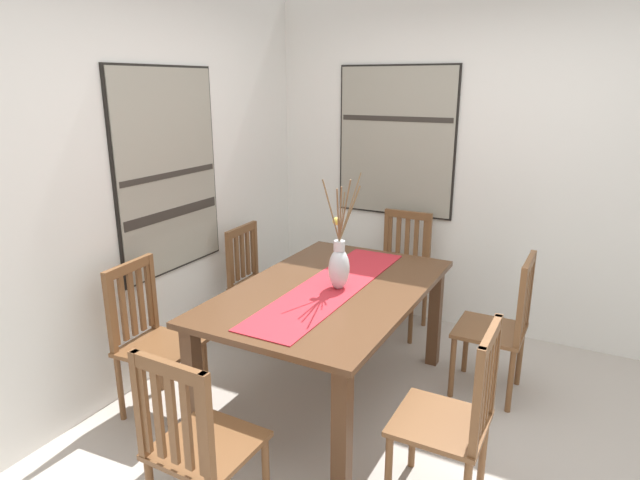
{
  "coord_description": "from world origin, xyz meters",
  "views": [
    {
      "loc": [
        -2.45,
        -0.79,
        1.97
      ],
      "look_at": [
        0.27,
        0.65,
        1.07
      ],
      "focal_mm": 30.24,
      "sensor_mm": 36.0,
      "label": 1
    }
  ],
  "objects_px": {
    "chair_1": "(401,270)",
    "dining_table": "(330,304)",
    "painting_on_back_wall": "(168,172)",
    "chair_4": "(455,416)",
    "chair_2": "(500,325)",
    "chair_3": "(151,336)",
    "painting_on_side_wall": "(396,142)",
    "chair_0": "(257,280)",
    "chair_5": "(197,443)",
    "centerpiece_vase": "(339,265)"
  },
  "relations": [
    {
      "from": "dining_table",
      "to": "chair_3",
      "type": "distance_m",
      "value": 1.1
    },
    {
      "from": "chair_5",
      "to": "chair_0",
      "type": "bearing_deg",
      "value": 27.02
    },
    {
      "from": "chair_1",
      "to": "chair_4",
      "type": "distance_m",
      "value": 1.99
    },
    {
      "from": "chair_2",
      "to": "painting_on_side_wall",
      "type": "bearing_deg",
      "value": 49.35
    },
    {
      "from": "centerpiece_vase",
      "to": "chair_0",
      "type": "xyz_separation_m",
      "value": [
        0.55,
        0.98,
        -0.45
      ]
    },
    {
      "from": "painting_on_back_wall",
      "to": "centerpiece_vase",
      "type": "bearing_deg",
      "value": -88.16
    },
    {
      "from": "chair_5",
      "to": "chair_2",
      "type": "bearing_deg",
      "value": -27.13
    },
    {
      "from": "chair_1",
      "to": "dining_table",
      "type": "bearing_deg",
      "value": 178.98
    },
    {
      "from": "chair_1",
      "to": "chair_3",
      "type": "bearing_deg",
      "value": 152.88
    },
    {
      "from": "chair_0",
      "to": "chair_5",
      "type": "xyz_separation_m",
      "value": [
        -1.8,
        -0.92,
        0.01
      ]
    },
    {
      "from": "dining_table",
      "to": "chair_0",
      "type": "height_order",
      "value": "chair_0"
    },
    {
      "from": "chair_3",
      "to": "chair_2",
      "type": "bearing_deg",
      "value": -57.57
    },
    {
      "from": "chair_1",
      "to": "painting_on_back_wall",
      "type": "xyz_separation_m",
      "value": [
        -1.27,
        1.23,
        0.89
      ]
    },
    {
      "from": "chair_0",
      "to": "chair_1",
      "type": "xyz_separation_m",
      "value": [
        0.68,
        -0.95,
        0.02
      ]
    },
    {
      "from": "chair_0",
      "to": "chair_1",
      "type": "relative_size",
      "value": 0.93
    },
    {
      "from": "chair_0",
      "to": "painting_on_back_wall",
      "type": "height_order",
      "value": "painting_on_back_wall"
    },
    {
      "from": "chair_3",
      "to": "chair_5",
      "type": "relative_size",
      "value": 1.01
    },
    {
      "from": "chair_1",
      "to": "chair_4",
      "type": "xyz_separation_m",
      "value": [
        -1.78,
        -0.9,
        -0.01
      ]
    },
    {
      "from": "chair_0",
      "to": "chair_5",
      "type": "height_order",
      "value": "chair_5"
    },
    {
      "from": "painting_on_side_wall",
      "to": "chair_2",
      "type": "bearing_deg",
      "value": -130.65
    },
    {
      "from": "chair_4",
      "to": "painting_on_back_wall",
      "type": "xyz_separation_m",
      "value": [
        0.5,
        2.13,
        0.9
      ]
    },
    {
      "from": "chair_2",
      "to": "chair_3",
      "type": "distance_m",
      "value": 2.18
    },
    {
      "from": "chair_1",
      "to": "chair_4",
      "type": "bearing_deg",
      "value": -153.22
    },
    {
      "from": "chair_1",
      "to": "chair_2",
      "type": "height_order",
      "value": "chair_1"
    },
    {
      "from": "chair_0",
      "to": "painting_on_back_wall",
      "type": "distance_m",
      "value": 1.12
    },
    {
      "from": "chair_1",
      "to": "painting_on_back_wall",
      "type": "height_order",
      "value": "painting_on_back_wall"
    },
    {
      "from": "chair_3",
      "to": "painting_on_back_wall",
      "type": "relative_size",
      "value": 0.69
    },
    {
      "from": "chair_2",
      "to": "chair_5",
      "type": "relative_size",
      "value": 1.01
    },
    {
      "from": "chair_1",
      "to": "chair_5",
      "type": "xyz_separation_m",
      "value": [
        -2.48,
        0.03,
        -0.01
      ]
    },
    {
      "from": "chair_0",
      "to": "chair_2",
      "type": "distance_m",
      "value": 1.85
    },
    {
      "from": "painting_on_back_wall",
      "to": "painting_on_side_wall",
      "type": "distance_m",
      "value": 1.87
    },
    {
      "from": "chair_5",
      "to": "painting_on_side_wall",
      "type": "height_order",
      "value": "painting_on_side_wall"
    },
    {
      "from": "chair_5",
      "to": "centerpiece_vase",
      "type": "bearing_deg",
      "value": -2.9
    },
    {
      "from": "chair_4",
      "to": "painting_on_side_wall",
      "type": "xyz_separation_m",
      "value": [
        2.05,
        1.08,
        1.01
      ]
    },
    {
      "from": "centerpiece_vase",
      "to": "chair_2",
      "type": "distance_m",
      "value": 1.13
    },
    {
      "from": "dining_table",
      "to": "chair_5",
      "type": "bearing_deg",
      "value": 179.61
    },
    {
      "from": "chair_2",
      "to": "chair_5",
      "type": "bearing_deg",
      "value": 152.87
    },
    {
      "from": "chair_4",
      "to": "chair_2",
      "type": "bearing_deg",
      "value": -0.36
    },
    {
      "from": "dining_table",
      "to": "chair_1",
      "type": "relative_size",
      "value": 1.75
    },
    {
      "from": "centerpiece_vase",
      "to": "chair_0",
      "type": "distance_m",
      "value": 1.21
    },
    {
      "from": "centerpiece_vase",
      "to": "painting_on_side_wall",
      "type": "relative_size",
      "value": 0.58
    },
    {
      "from": "chair_1",
      "to": "chair_2",
      "type": "xyz_separation_m",
      "value": [
        -0.66,
        -0.9,
        -0.01
      ]
    },
    {
      "from": "dining_table",
      "to": "painting_on_back_wall",
      "type": "bearing_deg",
      "value": 91.75
    },
    {
      "from": "centerpiece_vase",
      "to": "chair_0",
      "type": "height_order",
      "value": "centerpiece_vase"
    },
    {
      "from": "dining_table",
      "to": "chair_2",
      "type": "distance_m",
      "value": 1.1
    },
    {
      "from": "chair_0",
      "to": "chair_4",
      "type": "relative_size",
      "value": 0.94
    },
    {
      "from": "chair_0",
      "to": "chair_3",
      "type": "xyz_separation_m",
      "value": [
        -1.14,
        -0.01,
        0.02
      ]
    },
    {
      "from": "dining_table",
      "to": "chair_0",
      "type": "bearing_deg",
      "value": 59.26
    },
    {
      "from": "chair_4",
      "to": "chair_3",
      "type": "bearing_deg",
      "value": 91.65
    },
    {
      "from": "chair_2",
      "to": "chair_5",
      "type": "distance_m",
      "value": 2.05
    }
  ]
}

